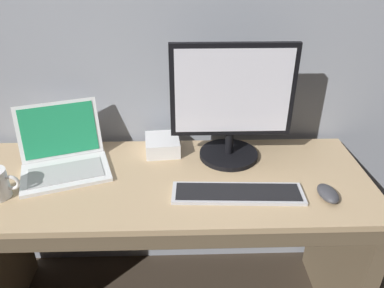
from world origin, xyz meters
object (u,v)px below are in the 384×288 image
at_px(wired_keyboard, 238,193).
at_px(external_drive_box, 162,145).
at_px(external_monitor, 232,106).
at_px(laptop_white, 63,155).
at_px(computer_mouse, 328,193).

relative_size(wired_keyboard, external_drive_box, 3.06).
xyz_separation_m(external_monitor, external_drive_box, (-0.27, 0.06, -0.20)).
height_order(laptop_white, wired_keyboard, laptop_white).
bearing_deg(computer_mouse, wired_keyboard, 169.08).
relative_size(laptop_white, computer_mouse, 3.66).
relative_size(computer_mouse, external_drive_box, 0.71).
xyz_separation_m(laptop_white, external_drive_box, (0.37, 0.11, -0.02)).
bearing_deg(external_drive_box, wired_keyboard, -48.73).
distance_m(laptop_white, external_monitor, 0.67).
distance_m(wired_keyboard, external_drive_box, 0.41).
xyz_separation_m(computer_mouse, external_drive_box, (-0.57, 0.33, 0.01)).
height_order(wired_keyboard, external_drive_box, external_drive_box).
distance_m(laptop_white, computer_mouse, 0.97).
bearing_deg(laptop_white, wired_keyboard, -17.20).
distance_m(laptop_white, wired_keyboard, 0.67).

